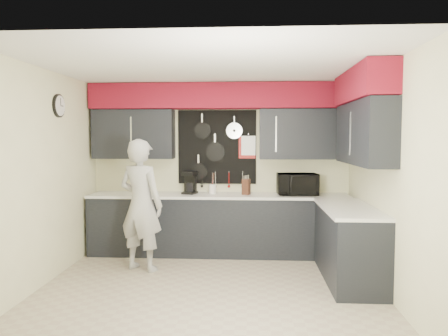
# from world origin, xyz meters

# --- Properties ---
(ground) EXTENTS (4.00, 4.00, 0.00)m
(ground) POSITION_xyz_m (0.00, 0.00, 0.00)
(ground) COLOR tan
(ground) RESTS_ON ground
(back_wall_assembly) EXTENTS (4.00, 0.36, 2.60)m
(back_wall_assembly) POSITION_xyz_m (0.01, 1.60, 2.01)
(back_wall_assembly) COLOR #F1EFBA
(back_wall_assembly) RESTS_ON ground
(right_wall_assembly) EXTENTS (0.36, 3.50, 2.60)m
(right_wall_assembly) POSITION_xyz_m (1.85, 0.26, 1.94)
(right_wall_assembly) COLOR #F1EFBA
(right_wall_assembly) RESTS_ON ground
(left_wall_assembly) EXTENTS (0.05, 3.50, 2.60)m
(left_wall_assembly) POSITION_xyz_m (-1.99, 0.02, 1.33)
(left_wall_assembly) COLOR #F1EFBA
(left_wall_assembly) RESTS_ON ground
(base_cabinets) EXTENTS (3.95, 2.20, 0.92)m
(base_cabinets) POSITION_xyz_m (0.49, 1.13, 0.46)
(base_cabinets) COLOR black
(base_cabinets) RESTS_ON ground
(microwave) EXTENTS (0.61, 0.44, 0.32)m
(microwave) POSITION_xyz_m (1.17, 1.44, 1.08)
(microwave) COLOR black
(microwave) RESTS_ON base_cabinets
(knife_block) EXTENTS (0.13, 0.13, 0.23)m
(knife_block) POSITION_xyz_m (0.41, 1.43, 1.04)
(knife_block) COLOR #321710
(knife_block) RESTS_ON base_cabinets
(utensil_crock) EXTENTS (0.11, 0.11, 0.15)m
(utensil_crock) POSITION_xyz_m (-0.10, 1.49, 0.99)
(utensil_crock) COLOR white
(utensil_crock) RESTS_ON base_cabinets
(coffee_maker) EXTENTS (0.24, 0.27, 0.34)m
(coffee_maker) POSITION_xyz_m (-0.45, 1.50, 1.09)
(coffee_maker) COLOR black
(coffee_maker) RESTS_ON base_cabinets
(person) EXTENTS (0.75, 0.63, 1.76)m
(person) POSITION_xyz_m (-0.98, 0.61, 0.88)
(person) COLOR #B1B1AE
(person) RESTS_ON ground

